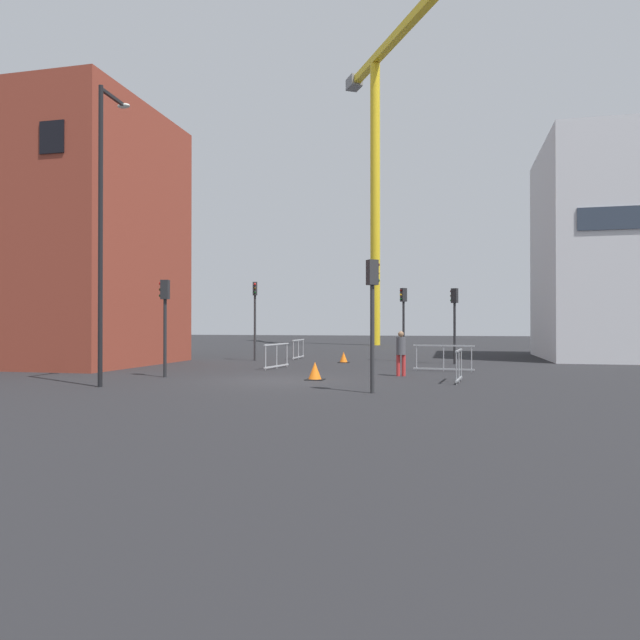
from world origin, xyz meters
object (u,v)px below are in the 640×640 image
Objects in this scene: construction_crane at (377,155)px; traffic_cone_by_barrier at (344,358)px; streetlamp_tall at (103,216)px; pedestrian_walking at (401,350)px; traffic_light_far at (165,311)px; traffic_light_median at (373,303)px; traffic_light_verge at (255,308)px; traffic_light_island at (403,312)px; traffic_cone_on_verge at (315,372)px; traffic_light_corner at (454,313)px.

traffic_cone_by_barrier is at bearing -86.52° from construction_crane.
streetlamp_tall is 11.18m from pedestrian_walking.
construction_crane reaches higher than traffic_light_far.
construction_crane is 7.29× the size of traffic_light_median.
construction_crane is 6.51× the size of traffic_light_verge.
traffic_light_far reaches higher than traffic_cone_by_barrier.
streetlamp_tall is 4.38m from traffic_light_far.
traffic_light_island is 6.14× the size of traffic_cone_on_verge.
traffic_cone_on_verge is at bearing -117.42° from traffic_light_corner.
traffic_light_island reaches higher than traffic_cone_by_barrier.
pedestrian_walking reaches higher than traffic_cone_by_barrier.
traffic_cone_on_verge is (5.55, 0.22, -2.11)m from traffic_light_far.
traffic_light_verge is (-7.99, 12.83, 0.27)m from traffic_light_median.
traffic_light_median is at bearing -100.29° from traffic_light_corner.
streetlamp_tall is 8.79m from traffic_light_median.
traffic_light_island is at bearing 91.29° from traffic_light_median.
traffic_light_verge is 7.66× the size of traffic_cone_by_barrier.
traffic_light_verge is at bearing 89.88° from traffic_light_far.
traffic_light_corner reaches higher than traffic_light_far.
traffic_light_island is at bearing 32.68° from traffic_cone_by_barrier.
traffic_light_median is 6.85× the size of traffic_cone_by_barrier.
traffic_light_median reaches higher than traffic_cone_by_barrier.
traffic_light_verge is 9.70m from traffic_light_far.
traffic_cone_by_barrier is at bearing 94.37° from traffic_cone_on_verge.
traffic_cone_by_barrier is (1.48, -24.38, -17.25)m from construction_crane.
traffic_light_corner is 3.11m from traffic_light_island.
traffic_light_island is (8.02, 14.32, -2.71)m from streetlamp_tall.
pedestrian_walking is 3.07× the size of traffic_cone_by_barrier.
traffic_light_far is at bearing -124.84° from traffic_light_island.
traffic_light_far is at bearing -164.22° from pedestrian_walking.
traffic_cone_on_verge reaches higher than traffic_cone_by_barrier.
traffic_light_island is 7.79m from traffic_light_verge.
traffic_light_corner is at bearing -74.18° from construction_crane.
traffic_light_verge is 5.48m from traffic_cone_by_barrier.
pedestrian_walking is (8.31, 2.35, -1.43)m from traffic_light_far.
traffic_light_corner is 0.88× the size of traffic_light_verge.
pedestrian_walking is (4.94, -31.26, -16.53)m from construction_crane.
traffic_light_far is at bearing -137.80° from traffic_light_corner.
traffic_light_corner is at bearing 42.20° from traffic_light_far.
traffic_light_corner reaches higher than pedestrian_walking.
traffic_cone_on_verge is at bearing -142.38° from pedestrian_walking.
construction_crane reaches higher than traffic_light_corner.
streetlamp_tall is 2.43× the size of traffic_light_island.
traffic_light_far is (-7.69, -11.04, -0.17)m from traffic_light_island.
pedestrian_walking is (8.65, 5.63, -4.31)m from streetlamp_tall.
traffic_light_verge reaches higher than traffic_light_far.
traffic_light_far is 5.94m from traffic_cone_on_verge.
traffic_cone_on_verge is (-2.76, -2.13, -0.68)m from pedestrian_walking.
traffic_light_island is (4.31, -22.57, -14.93)m from construction_crane.
traffic_light_median is (-2.26, -12.44, 0.04)m from traffic_light_corner.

